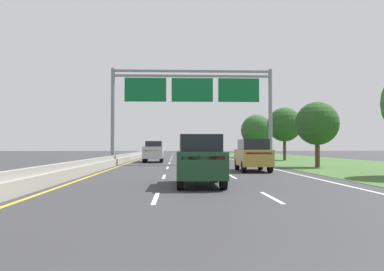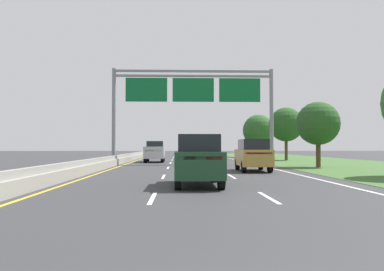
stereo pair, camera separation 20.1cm
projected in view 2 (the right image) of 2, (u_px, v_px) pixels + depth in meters
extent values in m
plane|color=#333335|center=(190.00, 164.00, 37.26)|extent=(220.00, 220.00, 0.00)
cube|color=white|center=(153.00, 198.00, 12.72)|extent=(0.14, 3.00, 0.01)
cube|color=white|center=(164.00, 177.00, 21.71)|extent=(0.14, 3.00, 0.01)
cube|color=white|center=(168.00, 168.00, 30.71)|extent=(0.14, 3.00, 0.01)
cube|color=white|center=(171.00, 163.00, 39.70)|extent=(0.14, 3.00, 0.01)
cube|color=white|center=(172.00, 160.00, 48.69)|extent=(0.14, 3.00, 0.01)
cube|color=white|center=(173.00, 158.00, 57.68)|extent=(0.14, 3.00, 0.01)
cube|color=white|center=(174.00, 156.00, 66.67)|extent=(0.14, 3.00, 0.01)
cube|color=white|center=(175.00, 155.00, 75.67)|extent=(0.14, 3.00, 0.01)
cube|color=white|center=(175.00, 154.00, 84.66)|extent=(0.14, 3.00, 0.01)
cube|color=white|center=(268.00, 197.00, 12.84)|extent=(0.14, 3.00, 0.01)
cube|color=white|center=(232.00, 176.00, 21.83)|extent=(0.14, 3.00, 0.01)
cube|color=white|center=(216.00, 168.00, 30.83)|extent=(0.14, 3.00, 0.01)
cube|color=white|center=(208.00, 163.00, 39.82)|extent=(0.14, 3.00, 0.01)
cube|color=white|center=(203.00, 160.00, 48.81)|extent=(0.14, 3.00, 0.01)
cube|color=white|center=(199.00, 158.00, 57.80)|extent=(0.14, 3.00, 0.01)
cube|color=white|center=(196.00, 156.00, 66.79)|extent=(0.14, 3.00, 0.01)
cube|color=white|center=(194.00, 155.00, 75.79)|extent=(0.14, 3.00, 0.01)
cube|color=white|center=(193.00, 154.00, 84.78)|extent=(0.14, 3.00, 0.01)
cube|color=white|center=(253.00, 164.00, 37.45)|extent=(0.16, 106.00, 0.01)
cube|color=gold|center=(126.00, 164.00, 37.07)|extent=(0.16, 106.00, 0.01)
cube|color=#3D602D|center=(338.00, 164.00, 37.71)|extent=(14.00, 110.00, 0.02)
cube|color=#99968E|center=(118.00, 161.00, 37.06)|extent=(0.60, 110.00, 0.55)
cube|color=#99968E|center=(119.00, 157.00, 37.07)|extent=(0.25, 110.00, 0.30)
cylinder|color=gray|center=(114.00, 116.00, 37.16)|extent=(0.36, 0.36, 8.89)
cylinder|color=gray|center=(272.00, 116.00, 37.63)|extent=(0.36, 0.36, 8.89)
cube|color=gray|center=(193.00, 71.00, 37.51)|extent=(14.70, 0.24, 0.20)
cube|color=gray|center=(193.00, 76.00, 37.49)|extent=(14.70, 0.24, 0.20)
cube|color=#0C602D|center=(146.00, 90.00, 37.14)|extent=(3.83, 0.12, 2.21)
cube|color=#0C602D|center=(193.00, 90.00, 37.28)|extent=(3.83, 0.12, 2.21)
cube|color=#0C602D|center=(240.00, 90.00, 37.42)|extent=(3.83, 0.12, 2.21)
cube|color=#B2B5BA|center=(155.00, 153.00, 42.06)|extent=(2.06, 5.42, 1.00)
cube|color=black|center=(155.00, 145.00, 42.93)|extent=(1.74, 1.92, 0.78)
cube|color=#B21414|center=(153.00, 151.00, 39.41)|extent=(1.68, 0.10, 0.12)
cube|color=#B2B5BA|center=(154.00, 148.00, 40.35)|extent=(2.02, 1.97, 0.20)
cylinder|color=black|center=(148.00, 158.00, 43.84)|extent=(0.31, 0.84, 0.84)
cylinder|color=black|center=(163.00, 158.00, 43.91)|extent=(0.31, 0.84, 0.84)
cylinder|color=black|center=(145.00, 159.00, 40.17)|extent=(0.31, 0.84, 0.84)
cylinder|color=black|center=(162.00, 159.00, 40.25)|extent=(0.31, 0.84, 0.84)
cube|color=#A38438|center=(253.00, 157.00, 26.62)|extent=(2.00, 4.74, 1.05)
cube|color=black|center=(253.00, 144.00, 26.49)|extent=(1.70, 3.03, 0.68)
cube|color=#B21414|center=(259.00, 153.00, 24.32)|extent=(1.60, 0.11, 0.12)
cylinder|color=black|center=(237.00, 164.00, 28.19)|extent=(0.28, 0.77, 0.76)
cylinder|color=black|center=(261.00, 164.00, 28.21)|extent=(0.28, 0.77, 0.76)
cylinder|color=black|center=(244.00, 167.00, 25.00)|extent=(0.28, 0.77, 0.76)
cylinder|color=black|center=(270.00, 167.00, 25.02)|extent=(0.28, 0.77, 0.76)
cube|color=#161E47|center=(210.00, 153.00, 57.28)|extent=(1.88, 4.42, 0.72)
cube|color=black|center=(210.00, 149.00, 57.24)|extent=(1.60, 2.32, 0.52)
cube|color=#B21414|center=(212.00, 152.00, 55.12)|extent=(1.53, 0.10, 0.12)
cylinder|color=black|center=(204.00, 155.00, 58.72)|extent=(0.23, 0.66, 0.66)
cylinder|color=black|center=(215.00, 155.00, 58.80)|extent=(0.23, 0.66, 0.66)
cylinder|color=black|center=(206.00, 156.00, 55.74)|extent=(0.23, 0.66, 0.66)
cylinder|color=black|center=(217.00, 156.00, 55.81)|extent=(0.23, 0.66, 0.66)
cube|color=#193D23|center=(198.00, 164.00, 16.83)|extent=(1.90, 4.70, 1.05)
cube|color=black|center=(198.00, 143.00, 16.70)|extent=(1.63, 3.00, 0.68)
cube|color=#B21414|center=(201.00, 158.00, 14.53)|extent=(1.60, 0.08, 0.12)
cylinder|color=black|center=(178.00, 174.00, 18.38)|extent=(0.26, 0.76, 0.76)
cylinder|color=black|center=(214.00, 174.00, 18.43)|extent=(0.26, 0.76, 0.76)
cylinder|color=black|center=(178.00, 180.00, 15.19)|extent=(0.26, 0.76, 0.76)
cylinder|color=black|center=(221.00, 180.00, 15.24)|extent=(0.26, 0.76, 0.76)
cylinder|color=#4C3823|center=(318.00, 154.00, 31.36)|extent=(0.36, 0.36, 2.08)
sphere|color=#234C1E|center=(318.00, 123.00, 31.43)|extent=(3.39, 3.39, 3.39)
cylinder|color=#4C3823|center=(286.00, 149.00, 47.49)|extent=(0.36, 0.36, 2.62)
sphere|color=#234C1E|center=(286.00, 124.00, 47.57)|extent=(4.04, 4.04, 4.04)
cylinder|color=#4C3823|center=(259.00, 150.00, 58.95)|extent=(0.36, 0.36, 2.15)
sphere|color=#285623|center=(259.00, 130.00, 59.03)|extent=(4.64, 4.64, 4.64)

